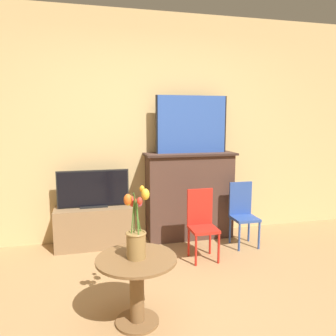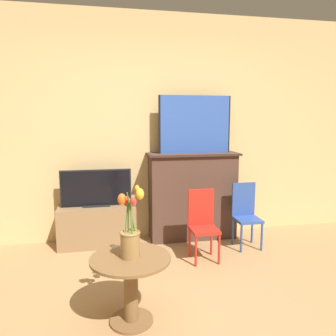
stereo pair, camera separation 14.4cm
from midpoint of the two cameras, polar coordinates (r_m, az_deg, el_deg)
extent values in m
cube|color=tan|center=(4.03, -1.31, 6.99)|extent=(8.00, 0.06, 2.70)
cube|color=#4C3328|center=(4.04, 5.29, -4.83)|extent=(1.04, 0.34, 1.05)
cube|color=#35231C|center=(3.94, 5.43, 2.42)|extent=(1.10, 0.38, 0.02)
cube|color=black|center=(3.95, 5.75, 7.55)|extent=(0.88, 0.02, 0.68)
cube|color=#2D51A8|center=(3.94, 5.79, 7.54)|extent=(0.84, 0.02, 0.68)
cube|color=olive|center=(3.94, -11.15, -9.80)|extent=(0.88, 0.36, 0.47)
cube|color=black|center=(3.87, -11.26, -6.42)|extent=(0.31, 0.12, 0.02)
cube|color=black|center=(3.83, -11.35, -3.42)|extent=(0.80, 0.02, 0.42)
cube|color=black|center=(3.82, -11.35, -3.45)|extent=(0.77, 0.02, 0.39)
cylinder|color=red|center=(3.37, 6.14, -14.24)|extent=(0.02, 0.02, 0.31)
cylinder|color=red|center=(3.45, 10.12, -13.80)|extent=(0.02, 0.02, 0.31)
cylinder|color=red|center=(3.59, 4.96, -12.78)|extent=(0.02, 0.02, 0.31)
cylinder|color=red|center=(3.66, 8.71, -12.41)|extent=(0.02, 0.02, 0.31)
cube|color=red|center=(3.46, 7.54, -10.64)|extent=(0.28, 0.28, 0.03)
cube|color=red|center=(3.51, 6.94, -6.76)|extent=(0.28, 0.02, 0.39)
cylinder|color=#2D4C99|center=(3.78, 13.74, -11.86)|extent=(0.02, 0.02, 0.31)
cylinder|color=#2D4C99|center=(3.89, 17.07, -11.43)|extent=(0.02, 0.02, 0.31)
cylinder|color=#2D4C99|center=(3.99, 12.26, -10.71)|extent=(0.02, 0.02, 0.31)
cylinder|color=#2D4C99|center=(4.09, 15.44, -10.34)|extent=(0.02, 0.02, 0.31)
cube|color=#2D4C99|center=(3.88, 14.73, -8.68)|extent=(0.28, 0.28, 0.03)
cube|color=#2D4C99|center=(3.94, 14.04, -5.26)|extent=(0.28, 0.02, 0.39)
cylinder|color=brown|center=(2.64, -4.66, -24.94)|extent=(0.32, 0.32, 0.02)
cylinder|color=brown|center=(2.52, -4.73, -20.61)|extent=(0.10, 0.10, 0.48)
cylinder|color=brown|center=(2.41, -4.81, -15.44)|extent=(0.57, 0.57, 0.02)
cylinder|color=olive|center=(2.37, -4.84, -13.23)|extent=(0.14, 0.14, 0.18)
torus|color=olive|center=(2.34, -4.87, -11.18)|extent=(0.15, 0.15, 0.02)
cylinder|color=#477A2D|center=(2.33, -5.17, -9.21)|extent=(0.01, 0.02, 0.28)
ellipsoid|color=red|center=(2.31, -5.42, -5.78)|extent=(0.05, 0.05, 0.07)
cylinder|color=#477A2D|center=(2.32, -4.49, -8.65)|extent=(0.07, 0.06, 0.32)
ellipsoid|color=gold|center=(2.34, -3.16, -4.57)|extent=(0.06, 0.06, 0.08)
cylinder|color=#477A2D|center=(2.32, -4.69, -8.17)|extent=(0.06, 0.12, 0.35)
ellipsoid|color=orange|center=(2.39, -3.70, -3.60)|extent=(0.04, 0.04, 0.05)
cylinder|color=#477A2D|center=(2.29, -4.59, -9.24)|extent=(0.02, 0.03, 0.30)
ellipsoid|color=red|center=(2.22, -4.26, -5.73)|extent=(0.04, 0.04, 0.05)
cylinder|color=#477A2D|center=(2.31, -5.49, -9.28)|extent=(0.03, 0.01, 0.29)
ellipsoid|color=gold|center=(2.27, -6.20, -5.85)|extent=(0.04, 0.04, 0.05)
cylinder|color=#477A2D|center=(2.33, -4.49, -9.30)|extent=(0.02, 0.02, 0.28)
ellipsoid|color=#E0517A|center=(2.30, -4.28, -5.96)|extent=(0.04, 0.04, 0.06)
cylinder|color=#477A2D|center=(2.31, -5.48, -9.08)|extent=(0.04, 0.02, 0.30)
ellipsoid|color=orange|center=(2.28, -6.25, -5.45)|extent=(0.06, 0.06, 0.08)
camera|label=1|loc=(0.07, -88.70, 0.20)|focal=35.00mm
camera|label=2|loc=(0.07, 91.30, -0.20)|focal=35.00mm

